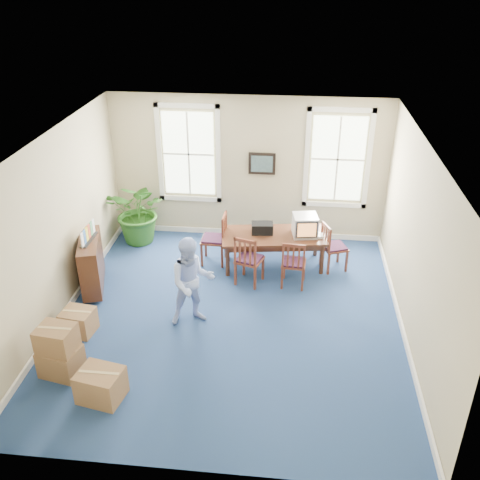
# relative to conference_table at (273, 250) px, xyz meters

# --- Properties ---
(floor) EXTENTS (6.50, 6.50, 0.00)m
(floor) POSITION_rel_conference_table_xyz_m (-0.65, -1.91, -0.36)
(floor) COLOR navy
(floor) RESTS_ON ground
(ceiling) EXTENTS (6.50, 6.50, 0.00)m
(ceiling) POSITION_rel_conference_table_xyz_m (-0.65, -1.91, 2.84)
(ceiling) COLOR white
(ceiling) RESTS_ON ground
(wall_back) EXTENTS (6.50, 0.00, 6.50)m
(wall_back) POSITION_rel_conference_table_xyz_m (-0.65, 1.34, 1.24)
(wall_back) COLOR tan
(wall_back) RESTS_ON ground
(wall_front) EXTENTS (6.50, 0.00, 6.50)m
(wall_front) POSITION_rel_conference_table_xyz_m (-0.65, -5.16, 1.24)
(wall_front) COLOR tan
(wall_front) RESTS_ON ground
(wall_left) EXTENTS (0.00, 6.50, 6.50)m
(wall_left) POSITION_rel_conference_table_xyz_m (-3.65, -1.91, 1.24)
(wall_left) COLOR tan
(wall_left) RESTS_ON ground
(wall_right) EXTENTS (0.00, 6.50, 6.50)m
(wall_right) POSITION_rel_conference_table_xyz_m (2.35, -1.91, 1.24)
(wall_right) COLOR tan
(wall_right) RESTS_ON ground
(baseboard_back) EXTENTS (6.00, 0.04, 0.12)m
(baseboard_back) POSITION_rel_conference_table_xyz_m (-0.65, 1.31, -0.30)
(baseboard_back) COLOR white
(baseboard_back) RESTS_ON ground
(baseboard_left) EXTENTS (0.04, 6.50, 0.12)m
(baseboard_left) POSITION_rel_conference_table_xyz_m (-3.62, -1.91, -0.30)
(baseboard_left) COLOR white
(baseboard_left) RESTS_ON ground
(baseboard_right) EXTENTS (0.04, 6.50, 0.12)m
(baseboard_right) POSITION_rel_conference_table_xyz_m (2.32, -1.91, -0.30)
(baseboard_right) COLOR white
(baseboard_right) RESTS_ON ground
(window_left) EXTENTS (1.40, 0.12, 2.20)m
(window_left) POSITION_rel_conference_table_xyz_m (-1.95, 1.32, 1.54)
(window_left) COLOR white
(window_left) RESTS_ON ground
(window_right) EXTENTS (1.40, 0.12, 2.20)m
(window_right) POSITION_rel_conference_table_xyz_m (1.25, 1.32, 1.54)
(window_right) COLOR white
(window_right) RESTS_ON ground
(wall_picture) EXTENTS (0.58, 0.06, 0.48)m
(wall_picture) POSITION_rel_conference_table_xyz_m (-0.35, 1.29, 1.39)
(wall_picture) COLOR black
(wall_picture) RESTS_ON ground
(conference_table) EXTENTS (2.21, 1.24, 0.71)m
(conference_table) POSITION_rel_conference_table_xyz_m (0.00, 0.00, 0.00)
(conference_table) COLOR #4A2718
(conference_table) RESTS_ON ground
(crt_tv) EXTENTS (0.55, 0.58, 0.43)m
(crt_tv) POSITION_rel_conference_table_xyz_m (0.62, 0.05, 0.57)
(crt_tv) COLOR #B7B7BC
(crt_tv) RESTS_ON conference_table
(game_console) EXTENTS (0.18, 0.22, 0.05)m
(game_console) POSITION_rel_conference_table_xyz_m (0.90, 0.00, 0.38)
(game_console) COLOR white
(game_console) RESTS_ON conference_table
(equipment_bag) EXTENTS (0.46, 0.32, 0.22)m
(equipment_bag) POSITION_rel_conference_table_xyz_m (-0.24, 0.05, 0.46)
(equipment_bag) COLOR black
(equipment_bag) RESTS_ON conference_table
(chair_near_left) EXTENTS (0.60, 0.60, 1.06)m
(chair_near_left) POSITION_rel_conference_table_xyz_m (-0.43, -0.71, 0.17)
(chair_near_left) COLOR brown
(chair_near_left) RESTS_ON ground
(chair_near_right) EXTENTS (0.49, 0.49, 1.01)m
(chair_near_right) POSITION_rel_conference_table_xyz_m (0.43, -0.71, 0.15)
(chair_near_right) COLOR brown
(chair_near_right) RESTS_ON ground
(chair_end_left) EXTENTS (0.51, 0.51, 1.10)m
(chair_end_left) POSITION_rel_conference_table_xyz_m (-1.24, -0.00, 0.19)
(chair_end_left) COLOR brown
(chair_end_left) RESTS_ON ground
(chair_end_right) EXTENTS (0.59, 0.59, 1.02)m
(chair_end_right) POSITION_rel_conference_table_xyz_m (1.24, -0.00, 0.15)
(chair_end_right) COLOR brown
(chair_end_right) RESTS_ON ground
(man) EXTENTS (0.96, 0.85, 1.62)m
(man) POSITION_rel_conference_table_xyz_m (-1.29, -2.08, 0.45)
(man) COLOR #A9C1FF
(man) RESTS_ON ground
(credenza) EXTENTS (0.70, 1.29, 0.98)m
(credenza) POSITION_rel_conference_table_xyz_m (-3.40, -1.22, 0.13)
(credenza) COLOR #4A2718
(credenza) RESTS_ON ground
(brochure_rack) EXTENTS (0.23, 0.71, 0.31)m
(brochure_rack) POSITION_rel_conference_table_xyz_m (-3.38, -1.22, 0.78)
(brochure_rack) COLOR #99999E
(brochure_rack) RESTS_ON credenza
(potted_plant) EXTENTS (1.52, 1.39, 1.47)m
(potted_plant) POSITION_rel_conference_table_xyz_m (-2.98, 0.75, 0.38)
(potted_plant) COLOR #245818
(potted_plant) RESTS_ON ground
(cardboard_boxes) EXTENTS (1.87, 1.87, 0.90)m
(cardboard_boxes) POSITION_rel_conference_table_xyz_m (-2.84, -3.50, 0.09)
(cardboard_boxes) COLOR #976C45
(cardboard_boxes) RESTS_ON ground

